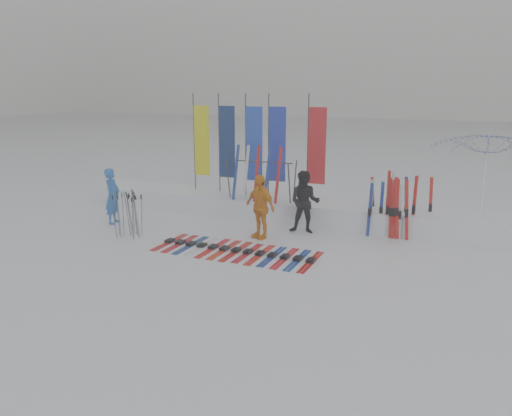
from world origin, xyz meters
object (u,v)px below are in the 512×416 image
at_px(person_yellow, 260,207).
at_px(ski_row, 236,250).
at_px(tent_canopy, 484,183).
at_px(ski_rack, 261,175).
at_px(person_blue, 113,196).
at_px(person_black, 305,202).

xyz_separation_m(person_yellow, ski_row, (-0.07, -1.34, -0.83)).
bearing_deg(tent_canopy, ski_rack, -171.33).
relative_size(tent_canopy, ski_row, 0.79).
bearing_deg(tent_canopy, person_blue, -162.30).
xyz_separation_m(person_blue, tent_canopy, (10.04, 3.20, 0.61)).
xyz_separation_m(ski_row, ski_rack, (-0.70, 3.23, 1.35)).
bearing_deg(person_black, ski_rack, 143.64).
xyz_separation_m(person_yellow, tent_canopy, (5.44, 2.84, 0.57)).
height_order(person_black, ski_rack, ski_rack).
distance_m(person_blue, tent_canopy, 10.56).
height_order(person_blue, ski_rack, ski_rack).
distance_m(person_blue, ski_row, 4.70).
bearing_deg(person_yellow, person_black, 68.77).
bearing_deg(ski_row, person_black, 66.12).
xyz_separation_m(tent_canopy, ski_rack, (-6.21, -0.95, -0.05)).
height_order(person_yellow, ski_rack, ski_rack).
bearing_deg(person_yellow, ski_rack, 135.42).
distance_m(person_blue, ski_rack, 4.48).
xyz_separation_m(person_blue, ski_row, (4.53, -0.97, -0.79)).
height_order(person_black, ski_row, person_black).
xyz_separation_m(person_blue, ski_rack, (3.83, 2.26, 0.55)).
height_order(person_yellow, tent_canopy, tent_canopy).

